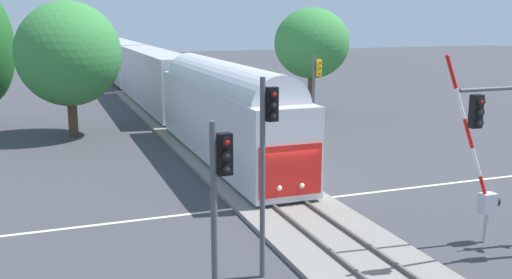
# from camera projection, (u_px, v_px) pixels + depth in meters

# --- Properties ---
(ground_plane) EXTENTS (220.00, 220.00, 0.00)m
(ground_plane) POSITION_uv_depth(u_px,v_px,m) (281.00, 203.00, 24.80)
(ground_plane) COLOR #3D3D42
(road_centre_stripe) EXTENTS (44.00, 0.20, 0.01)m
(road_centre_stripe) POSITION_uv_depth(u_px,v_px,m) (281.00, 203.00, 24.80)
(road_centre_stripe) COLOR beige
(road_centre_stripe) RESTS_ON ground
(railway_track) EXTENTS (4.40, 80.00, 0.32)m
(railway_track) POSITION_uv_depth(u_px,v_px,m) (281.00, 201.00, 24.78)
(railway_track) COLOR gray
(railway_track) RESTS_ON ground
(commuter_train) EXTENTS (3.04, 62.96, 5.16)m
(commuter_train) POSITION_uv_depth(u_px,v_px,m) (155.00, 77.00, 50.36)
(commuter_train) COLOR silver
(commuter_train) RESTS_ON railway_track
(crossing_gate_near) EXTENTS (2.72, 0.40, 6.64)m
(crossing_gate_near) POSITION_uv_depth(u_px,v_px,m) (483.00, 186.00, 20.02)
(crossing_gate_near) COLOR #B7B7BC
(crossing_gate_near) RESTS_ON ground
(traffic_signal_median) EXTENTS (0.53, 0.38, 6.13)m
(traffic_signal_median) POSITION_uv_depth(u_px,v_px,m) (267.00, 147.00, 16.97)
(traffic_signal_median) COLOR #4C4C51
(traffic_signal_median) RESTS_ON ground
(traffic_signal_near_left) EXTENTS (0.53, 0.38, 5.48)m
(traffic_signal_near_left) POSITION_uv_depth(u_px,v_px,m) (220.00, 196.00, 13.66)
(traffic_signal_near_left) COLOR #4C4C51
(traffic_signal_near_left) RESTS_ON ground
(traffic_signal_far_side) EXTENTS (0.53, 0.38, 5.64)m
(traffic_signal_far_side) POSITION_uv_depth(u_px,v_px,m) (316.00, 86.00, 34.59)
(traffic_signal_far_side) COLOR #4C4C51
(traffic_signal_far_side) RESTS_ON ground
(oak_behind_train) EXTENTS (6.74, 6.74, 8.86)m
(oak_behind_train) POSITION_uv_depth(u_px,v_px,m) (69.00, 54.00, 37.58)
(oak_behind_train) COLOR #4C3828
(oak_behind_train) RESTS_ON ground
(oak_far_right) EXTENTS (5.80, 5.80, 8.53)m
(oak_far_right) POSITION_uv_depth(u_px,v_px,m) (312.00, 43.00, 44.83)
(oak_far_right) COLOR #4C3828
(oak_far_right) RESTS_ON ground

